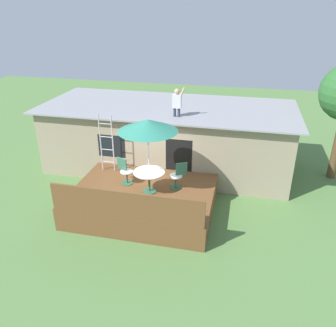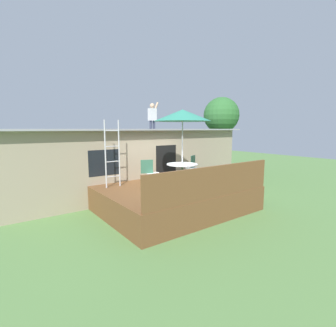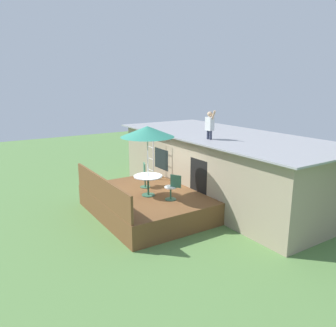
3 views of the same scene
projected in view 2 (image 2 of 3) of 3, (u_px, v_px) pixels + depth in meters
ground_plane at (173, 208)px, 8.55m from camera, size 40.00×40.00×0.00m
house at (124, 159)px, 11.22m from camera, size 10.50×4.50×2.71m
deck at (173, 197)px, 8.49m from camera, size 4.77×3.88×0.80m
deck_railing at (214, 182)px, 6.87m from camera, size 4.67×0.08×0.90m
patio_table at (182, 169)px, 8.35m from camera, size 1.04×1.04×0.74m
patio_umbrella at (183, 115)px, 8.10m from camera, size 1.90×1.90×2.54m
step_ladder at (112, 154)px, 8.09m from camera, size 0.52×0.04×2.20m
person_figure at (152, 114)px, 10.28m from camera, size 0.47×0.20×1.11m
patio_chair_left at (151, 174)px, 8.10m from camera, size 0.60×0.44×0.92m
patio_chair_right at (192, 168)px, 9.26m from camera, size 0.58×0.44×0.92m
backyard_tree at (221, 116)px, 15.31m from camera, size 2.18×2.18×4.64m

